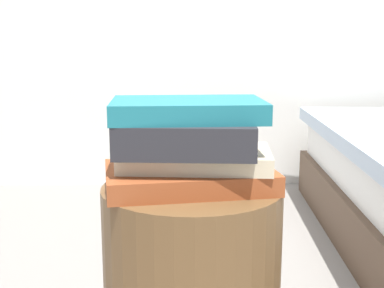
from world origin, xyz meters
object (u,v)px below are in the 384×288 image
at_px(book_charcoal, 187,135).
at_px(book_teal, 188,109).
at_px(book_rust, 189,177).
at_px(book_cream, 196,158).

relative_size(book_charcoal, book_teal, 0.89).
bearing_deg(book_rust, book_charcoal, 151.97).
relative_size(book_rust, book_teal, 1.11).
xyz_separation_m(book_rust, book_cream, (0.01, 0.01, 0.03)).
height_order(book_rust, book_cream, book_cream).
bearing_deg(book_teal, book_cream, 23.50).
bearing_deg(book_rust, book_cream, 21.03).
distance_m(book_rust, book_cream, 0.04).
xyz_separation_m(book_rust, book_charcoal, (-0.00, 0.00, 0.08)).
height_order(book_rust, book_teal, book_teal).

